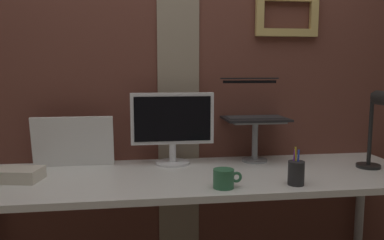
% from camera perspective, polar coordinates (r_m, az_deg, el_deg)
% --- Properties ---
extents(brick_wall_back, '(3.54, 0.16, 2.41)m').
position_cam_1_polar(brick_wall_back, '(2.20, -3.13, 5.50)').
color(brick_wall_back, brown).
rests_on(brick_wall_back, ground_plane).
extents(desk, '(2.20, 0.66, 0.78)m').
position_cam_1_polar(desk, '(1.91, 0.42, -10.04)').
color(desk, white).
rests_on(desk, ground_plane).
extents(monitor, '(0.44, 0.18, 0.38)m').
position_cam_1_polar(monitor, '(2.03, -2.90, -0.41)').
color(monitor, white).
rests_on(monitor, desk).
extents(laptop_stand, '(0.28, 0.22, 0.23)m').
position_cam_1_polar(laptop_stand, '(2.13, 9.28, -1.98)').
color(laptop_stand, gray).
rests_on(laptop_stand, desk).
extents(laptop, '(0.34, 0.28, 0.23)m').
position_cam_1_polar(laptop, '(2.18, 8.84, 1.79)').
color(laptop, black).
rests_on(laptop, laptop_stand).
extents(whiteboard_panel, '(0.41, 0.05, 0.26)m').
position_cam_1_polar(whiteboard_panel, '(2.09, -17.13, -3.07)').
color(whiteboard_panel, white).
rests_on(whiteboard_panel, desk).
extents(desk_lamp, '(0.12, 0.20, 0.40)m').
position_cam_1_polar(desk_lamp, '(2.11, 25.66, -0.15)').
color(desk_lamp, black).
rests_on(desk_lamp, desk).
extents(pen_cup, '(0.07, 0.07, 0.17)m').
position_cam_1_polar(pen_cup, '(1.76, 15.09, -7.51)').
color(pen_cup, '#262628').
rests_on(pen_cup, desk).
extents(coffee_mug, '(0.13, 0.09, 0.08)m').
position_cam_1_polar(coffee_mug, '(1.67, 4.75, -8.59)').
color(coffee_mug, '#33724C').
rests_on(coffee_mug, desk).
extents(paper_clutter_stack, '(0.22, 0.18, 0.06)m').
position_cam_1_polar(paper_clutter_stack, '(1.94, -24.23, -7.34)').
color(paper_clutter_stack, silver).
rests_on(paper_clutter_stack, desk).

